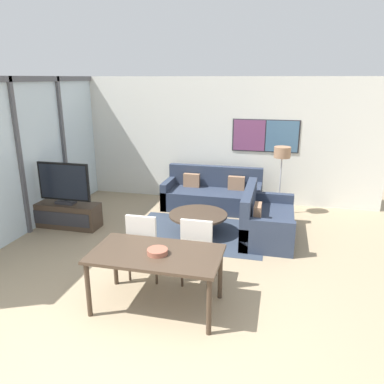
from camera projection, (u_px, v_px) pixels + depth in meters
name	position (u px, v px, depth m)	size (l,w,h in m)	color
ground_plane	(120.00, 368.00, 3.73)	(24.00, 24.00, 0.00)	#9E896B
wall_back	(219.00, 140.00, 8.49)	(7.18, 0.09, 2.80)	silver
window_wall_left	(18.00, 151.00, 6.56)	(0.07, 5.57, 2.80)	silver
area_rug	(198.00, 233.00, 6.97)	(2.47, 1.71, 0.01)	#333D4C
tv_console	(67.00, 215.00, 7.21)	(1.27, 0.45, 0.47)	#423326
television	(64.00, 184.00, 7.03)	(1.04, 0.20, 0.80)	#2D2D33
sofa_main	(213.00, 195.00, 8.25)	(2.10, 0.89, 0.88)	#2D384C
sofa_side	(264.00, 222.00, 6.75)	(0.89, 1.63, 0.88)	#2D384C
coffee_table	(198.00, 219.00, 6.88)	(1.07, 1.07, 0.38)	#423326
dining_table	(156.00, 258.00, 4.54)	(1.59, 0.87, 0.75)	#423326
dining_chair_left	(145.00, 244.00, 5.24)	(0.46, 0.46, 1.00)	beige
dining_chair_centre	(198.00, 248.00, 5.09)	(0.46, 0.46, 1.00)	beige
fruit_bowl	(157.00, 251.00, 4.47)	(0.25, 0.25, 0.06)	#995642
floor_lamp	(282.00, 158.00, 7.58)	(0.33, 0.33, 1.44)	#2D2D33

